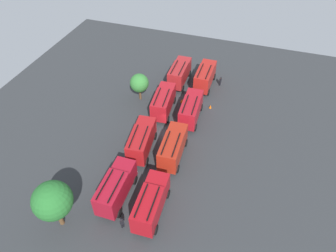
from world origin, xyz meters
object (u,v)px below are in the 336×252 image
at_px(tree_1, 139,83).
at_px(tree_0, 53,201).
at_px(fire_truck_5, 142,140).
at_px(traffic_cone_0, 182,101).
at_px(traffic_cone_1, 210,107).
at_px(fire_truck_0, 151,202).
at_px(fire_truck_1, 173,147).
at_px(fire_truck_2, 191,109).
at_px(firefighter_0, 220,81).
at_px(fire_truck_3, 205,76).
at_px(firefighter_1, 122,223).
at_px(fire_truck_4, 116,187).
at_px(fire_truck_6, 163,101).
at_px(fire_truck_7, 180,73).

bearing_deg(tree_1, tree_0, -179.37).
xyz_separation_m(fire_truck_5, traffic_cone_0, (12.22, -2.16, -1.80)).
height_order(tree_0, traffic_cone_1, tree_0).
height_order(fire_truck_0, tree_1, tree_1).
bearing_deg(traffic_cone_0, fire_truck_5, 169.97).
distance_m(fire_truck_1, tree_0, 16.30).
xyz_separation_m(fire_truck_2, firefighter_0, (10.47, -2.56, -1.20)).
relative_size(fire_truck_0, traffic_cone_0, 10.30).
bearing_deg(tree_0, fire_truck_3, -16.26).
bearing_deg(tree_0, firefighter_1, -75.80).
distance_m(fire_truck_1, fire_truck_4, 9.38).
bearing_deg(firefighter_1, traffic_cone_0, -51.39).
height_order(firefighter_0, tree_1, tree_1).
height_order(fire_truck_0, fire_truck_3, same).
relative_size(fire_truck_6, firefighter_0, 4.34).
height_order(fire_truck_0, traffic_cone_0, fire_truck_0).
height_order(fire_truck_1, fire_truck_7, same).
xyz_separation_m(fire_truck_2, fire_truck_7, (8.93, 4.52, 0.00)).
bearing_deg(tree_1, fire_truck_3, -53.50).
bearing_deg(fire_truck_1, fire_truck_0, 178.58).
xyz_separation_m(fire_truck_0, fire_truck_1, (8.95, 0.29, 0.00)).
bearing_deg(fire_truck_6, fire_truck_3, -32.40).
bearing_deg(firefighter_1, fire_truck_0, -92.94).
bearing_deg(fire_truck_1, tree_0, 143.15).
relative_size(fire_truck_3, fire_truck_5, 0.97).
bearing_deg(traffic_cone_1, tree_0, 155.89).
relative_size(fire_truck_4, tree_1, 1.53).
height_order(fire_truck_6, firefighter_1, fire_truck_6).
relative_size(fire_truck_4, traffic_cone_1, 12.58).
relative_size(fire_truck_1, fire_truck_5, 0.98).
relative_size(fire_truck_3, fire_truck_7, 1.00).
bearing_deg(traffic_cone_1, fire_truck_4, 161.37).
bearing_deg(fire_truck_6, tree_1, 61.87).
bearing_deg(firefighter_1, fire_truck_4, -18.59).
bearing_deg(fire_truck_2, tree_1, 72.32).
bearing_deg(fire_truck_5, tree_0, 154.46).
distance_m(fire_truck_1, fire_truck_3, 17.69).
relative_size(fire_truck_5, firefighter_0, 4.36).
distance_m(firefighter_1, traffic_cone_0, 23.80).
bearing_deg(fire_truck_4, traffic_cone_0, -7.03).
distance_m(fire_truck_3, fire_truck_7, 4.51).
xyz_separation_m(fire_truck_6, tree_1, (2.01, 4.81, 1.04)).
relative_size(firefighter_0, tree_1, 0.36).
height_order(fire_truck_4, firefighter_1, fire_truck_4).
relative_size(fire_truck_0, traffic_cone_1, 12.67).
height_order(tree_1, traffic_cone_0, tree_1).
bearing_deg(fire_truck_5, traffic_cone_0, -16.91).
relative_size(fire_truck_0, fire_truck_3, 1.01).
bearing_deg(tree_0, fire_truck_2, -22.65).
relative_size(firefighter_0, traffic_cone_0, 2.41).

